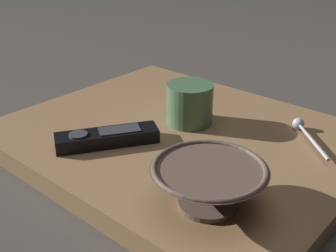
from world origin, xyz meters
name	(u,v)px	position (x,y,z in m)	size (l,w,h in m)	color
ground_plane	(181,149)	(0.00, 0.00, 0.00)	(6.00, 6.00, 0.00)	#47423D
table	(181,141)	(0.00, 0.00, 0.02)	(0.53, 0.65, 0.04)	#936D47
cereal_bowl	(209,183)	(0.15, 0.18, 0.07)	(0.16, 0.16, 0.06)	brown
coffee_mug	(190,104)	(-0.04, -0.02, 0.08)	(0.09, 0.09, 0.08)	#4C724C
teaspoon	(302,128)	(-0.14, 0.18, 0.05)	(0.11, 0.11, 0.02)	silver
tv_remote_near	(107,137)	(0.13, -0.07, 0.05)	(0.18, 0.14, 0.03)	black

